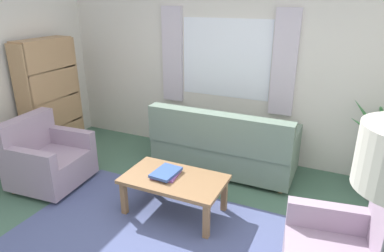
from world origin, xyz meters
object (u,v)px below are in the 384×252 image
(book_stack_on_table, at_px, (166,173))
(coffee_table, at_px, (174,182))
(armchair_left, at_px, (46,159))
(couch, at_px, (223,146))
(bookshelf, at_px, (53,96))

(book_stack_on_table, bearing_deg, coffee_table, -5.36)
(armchair_left, height_order, book_stack_on_table, armchair_left)
(couch, xyz_separation_m, armchair_left, (-1.92, -1.27, -0.01))
(couch, bearing_deg, bookshelf, 9.28)
(coffee_table, height_order, bookshelf, bookshelf)
(book_stack_on_table, bearing_deg, armchair_left, -175.43)
(coffee_table, bearing_deg, armchair_left, -176.02)
(coffee_table, distance_m, book_stack_on_table, 0.14)
(armchair_left, xyz_separation_m, bookshelf, (-0.64, 0.85, 0.52))
(coffee_table, relative_size, book_stack_on_table, 3.13)
(couch, relative_size, armchair_left, 2.11)
(bookshelf, bearing_deg, armchair_left, 37.11)
(couch, distance_m, armchair_left, 2.30)
(armchair_left, xyz_separation_m, coffee_table, (1.76, 0.12, 0.03))
(couch, distance_m, book_stack_on_table, 1.17)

